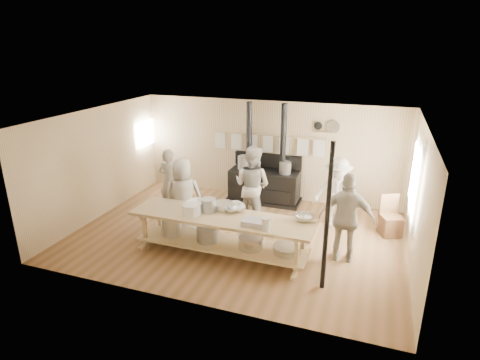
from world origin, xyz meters
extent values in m
plane|color=brown|center=(0.00, 0.00, 0.00)|extent=(7.00, 7.00, 0.00)
plane|color=tan|center=(0.00, 2.50, 1.30)|extent=(7.00, 0.00, 7.00)
plane|color=tan|center=(0.00, -2.50, 1.30)|extent=(7.00, 0.00, 7.00)
plane|color=tan|center=(-3.50, 0.00, 1.30)|extent=(0.00, 5.00, 5.00)
plane|color=tan|center=(3.50, 0.00, 1.30)|extent=(0.00, 5.00, 5.00)
plane|color=beige|center=(0.00, 0.00, 2.60)|extent=(7.00, 7.00, 0.00)
cube|color=beige|center=(3.47, 0.60, 1.50)|extent=(0.06, 1.35, 1.65)
plane|color=white|center=(3.43, 0.60, 1.50)|extent=(0.00, 1.50, 1.50)
cube|color=beige|center=(3.42, 0.60, 1.50)|extent=(0.02, 0.03, 1.50)
plane|color=white|center=(-3.45, 2.00, 1.60)|extent=(0.00, 0.90, 0.90)
cube|color=black|center=(0.00, 2.10, 0.42)|extent=(1.80, 0.70, 0.85)
cube|color=black|center=(0.00, 2.10, 0.05)|extent=(1.90, 0.75, 0.10)
cube|color=black|center=(0.00, 2.40, 1.05)|extent=(1.80, 0.12, 0.35)
cylinder|color=black|center=(-0.45, 2.15, 1.73)|extent=(0.15, 0.15, 1.75)
cylinder|color=black|center=(0.45, 2.15, 1.73)|extent=(0.15, 0.15, 1.75)
cylinder|color=#B2B2B7|center=(-0.55, 2.10, 1.02)|extent=(0.36, 0.36, 0.34)
cylinder|color=gray|center=(0.55, 2.05, 1.00)|extent=(0.30, 0.30, 0.30)
cylinder|color=tan|center=(0.00, 2.40, 1.72)|extent=(3.00, 0.04, 0.04)
cube|color=silver|center=(-1.35, 2.40, 1.50)|extent=(0.28, 0.01, 0.46)
cube|color=silver|center=(-0.90, 2.40, 1.50)|extent=(0.28, 0.01, 0.46)
cube|color=silver|center=(-0.45, 2.40, 1.50)|extent=(0.28, 0.01, 0.46)
cube|color=silver|center=(0.00, 2.40, 1.50)|extent=(0.28, 0.01, 0.46)
cube|color=silver|center=(0.45, 2.40, 1.50)|extent=(0.28, 0.01, 0.46)
cube|color=silver|center=(0.90, 2.40, 1.50)|extent=(0.28, 0.01, 0.46)
cube|color=silver|center=(1.35, 2.40, 1.50)|extent=(0.28, 0.01, 0.46)
cube|color=tan|center=(1.40, 2.42, 1.90)|extent=(0.50, 0.14, 0.03)
cylinder|color=black|center=(1.25, 2.44, 2.05)|extent=(0.20, 0.04, 0.20)
cylinder|color=silver|center=(1.62, 2.44, 2.05)|extent=(0.32, 0.03, 0.32)
cube|color=tan|center=(0.00, -0.90, 0.82)|extent=(3.60, 0.90, 0.06)
cube|color=tan|center=(0.00, -0.90, 0.25)|extent=(3.40, 0.80, 0.04)
cube|color=tan|center=(0.00, -0.90, 0.20)|extent=(3.30, 0.06, 0.06)
cube|color=tan|center=(-1.55, -1.20, 0.42)|extent=(0.07, 0.07, 0.85)
cube|color=tan|center=(-1.55, -0.60, 0.42)|extent=(0.07, 0.07, 0.85)
cube|color=tan|center=(1.55, -1.20, 0.42)|extent=(0.07, 0.07, 0.85)
cube|color=tan|center=(1.55, -0.60, 0.42)|extent=(0.07, 0.07, 0.85)
cylinder|color=#B2B2B7|center=(-1.10, -0.90, 0.46)|extent=(0.40, 0.40, 0.38)
cylinder|color=gray|center=(-0.30, -0.90, 0.42)|extent=(0.44, 0.44, 0.30)
cylinder|color=silver|center=(0.60, -0.90, 0.38)|extent=(0.48, 0.48, 0.22)
cylinder|color=silver|center=(1.30, -0.90, 0.34)|extent=(0.52, 0.52, 0.14)
cylinder|color=black|center=(2.05, -1.35, 1.30)|extent=(0.08, 0.08, 2.60)
imported|color=#A7A094|center=(-1.98, 0.65, 0.81)|extent=(0.59, 0.39, 1.62)
imported|color=#A7A094|center=(0.09, 0.74, 0.92)|extent=(1.04, 0.90, 1.85)
imported|color=#A7A094|center=(-1.15, -0.24, 0.86)|extent=(0.98, 0.83, 1.71)
imported|color=#A7A094|center=(2.30, -0.28, 0.88)|extent=(1.05, 0.46, 1.77)
imported|color=#A7A094|center=(1.94, 1.20, 0.81)|extent=(1.08, 0.65, 1.63)
cube|color=#503420|center=(3.15, 1.15, 0.22)|extent=(0.55, 0.55, 0.44)
cube|color=#503420|center=(3.07, 1.32, 0.64)|extent=(0.39, 0.21, 0.49)
imported|color=white|center=(-0.68, -0.57, 0.90)|extent=(0.50, 0.50, 0.09)
imported|color=silver|center=(0.20, -0.57, 0.91)|extent=(0.46, 0.46, 0.11)
imported|color=white|center=(0.11, -0.57, 0.91)|extent=(0.66, 0.66, 0.11)
imported|color=silver|center=(1.55, -0.57, 0.91)|extent=(0.37, 0.37, 0.12)
cube|color=#B2B2B7|center=(0.75, -1.07, 0.90)|extent=(0.48, 0.32, 0.11)
cylinder|color=silver|center=(-0.10, -0.57, 0.92)|extent=(0.49, 0.49, 0.13)
cylinder|color=gray|center=(-0.31, -0.79, 0.98)|extent=(0.34, 0.34, 0.27)
cylinder|color=white|center=(-0.56, -1.04, 0.96)|extent=(0.41, 0.41, 0.22)
cylinder|color=white|center=(0.99, -1.23, 0.98)|extent=(0.18, 0.18, 0.25)
camera|label=1|loc=(2.70, -7.43, 4.05)|focal=30.00mm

